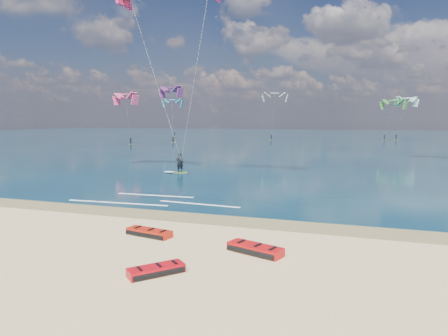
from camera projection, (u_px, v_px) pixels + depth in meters
The scene contains 9 objects.
ground at pixel (265, 157), 58.53m from camera, with size 320.00×320.00×0.00m, color tan.
wet_sand_strip at pixel (134, 213), 23.58m from camera, with size 320.00×2.40×0.01m, color brown.
sea at pixel (310, 138), 118.97m from camera, with size 320.00×200.00×0.04m, color #092333.
packed_kite_left at pixel (149, 236), 18.92m from camera, with size 2.48×1.02×0.37m, color red, non-canonical shape.
packed_kite_mid at pixel (255, 253), 16.46m from camera, with size 2.56×1.14×0.42m, color red, non-canonical shape.
packed_kite_right at pixel (156, 274), 14.23m from camera, with size 2.19×0.99×0.36m, color red, non-canonical shape.
kitesurfer_main at pixel (174, 65), 36.89m from camera, with size 9.65×6.94×19.95m.
shoreline_foam at pixel (154, 201), 26.91m from camera, with size 11.68×3.64×0.01m.
distant_kites at pixel (283, 119), 96.54m from camera, with size 87.99×42.05×12.51m.
Camera 1 is at (12.16, -17.33, 5.49)m, focal length 32.00 mm.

